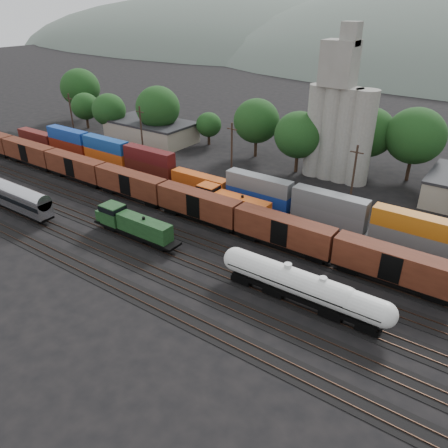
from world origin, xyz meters
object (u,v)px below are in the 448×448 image
Objects in this scene: green_locomotive at (131,224)px; orange_locomotive at (228,202)px; grain_silo at (339,123)px; tank_car_a at (287,279)px; passenger_coach at (7,193)px.

orange_locomotive is (7.38, 15.00, -0.03)m from green_locomotive.
green_locomotive is at bearing -110.29° from grain_silo.
tank_car_a is at bearing -74.80° from grain_silo.
green_locomotive is 26.30m from tank_car_a.
green_locomotive is at bearing 11.44° from passenger_coach.
green_locomotive is 0.72× the size of passenger_coach.
passenger_coach is at bearing -130.91° from grain_silo.
tank_car_a reaches higher than green_locomotive.
grain_silo is (15.16, 41.00, 8.86)m from green_locomotive.
grain_silo is (7.78, 26.00, 8.89)m from orange_locomotive.
passenger_coach is (-51.00, -5.00, 0.29)m from tank_car_a.
passenger_coach is (-24.71, -5.00, 0.65)m from green_locomotive.
tank_car_a is (26.29, 0.00, 0.36)m from green_locomotive.
passenger_coach is at bearing -168.56° from green_locomotive.
grain_silo reaches higher than tank_car_a.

